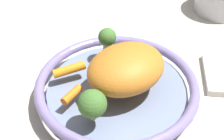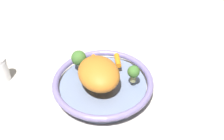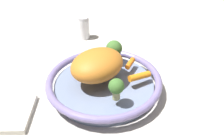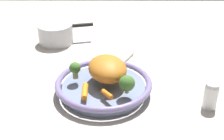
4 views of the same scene
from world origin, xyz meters
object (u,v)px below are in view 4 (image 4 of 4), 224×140
(broccoli_floret_small, at_px, (127,83))
(dish_towel, at_px, (113,56))
(broccoli_floret_mid, at_px, (75,69))
(salt_shaker, at_px, (211,96))
(baby_carrot_back, at_px, (107,94))
(saucepan, at_px, (56,34))
(roast_chicken_piece, at_px, (107,69))
(serving_bowl, at_px, (104,86))
(baby_carrot_center, at_px, (85,91))

(broccoli_floret_small, distance_m, dish_towel, 0.33)
(broccoli_floret_mid, bearing_deg, salt_shaker, 77.06)
(baby_carrot_back, distance_m, saucepan, 0.54)
(roast_chicken_piece, relative_size, salt_shaker, 1.77)
(serving_bowl, height_order, baby_carrot_back, baby_carrot_back)
(salt_shaker, xyz_separation_m, saucepan, (-0.47, -0.53, 0.00))
(dish_towel, bearing_deg, baby_carrot_back, -2.85)
(baby_carrot_center, relative_size, broccoli_floret_small, 1.11)
(saucepan, relative_size, dish_towel, 1.89)
(serving_bowl, bearing_deg, broccoli_floret_small, 45.18)
(baby_carrot_center, relative_size, dish_towel, 0.50)
(broccoli_floret_mid, xyz_separation_m, salt_shaker, (0.09, 0.41, -0.04))
(broccoli_floret_mid, bearing_deg, baby_carrot_back, 44.72)
(broccoli_floret_small, bearing_deg, serving_bowl, -134.82)
(serving_bowl, distance_m, broccoli_floret_mid, 0.11)
(baby_carrot_back, bearing_deg, serving_bowl, -171.53)
(serving_bowl, distance_m, baby_carrot_center, 0.10)
(roast_chicken_piece, distance_m, baby_carrot_back, 0.11)
(salt_shaker, distance_m, saucepan, 0.71)
(dish_towel, bearing_deg, saucepan, -120.48)
(roast_chicken_piece, height_order, broccoli_floret_small, roast_chicken_piece)
(broccoli_floret_mid, bearing_deg, broccoli_floret_small, 62.26)
(baby_carrot_back, relative_size, broccoli_floret_small, 0.79)
(broccoli_floret_mid, height_order, saucepan, broccoli_floret_mid)
(baby_carrot_center, distance_m, salt_shaker, 0.37)
(baby_carrot_center, height_order, saucepan, saucepan)
(serving_bowl, height_order, saucepan, saucepan)
(baby_carrot_back, distance_m, salt_shaker, 0.30)
(baby_carrot_center, distance_m, dish_towel, 0.34)
(broccoli_floret_mid, distance_m, broccoli_floret_small, 0.18)
(broccoli_floret_small, bearing_deg, dish_towel, -172.85)
(roast_chicken_piece, xyz_separation_m, baby_carrot_back, (0.10, 0.00, -0.03))
(serving_bowl, bearing_deg, baby_carrot_back, 8.47)
(broccoli_floret_mid, xyz_separation_m, dish_towel, (-0.24, 0.12, -0.07))
(roast_chicken_piece, relative_size, broccoli_floret_mid, 2.68)
(roast_chicken_piece, height_order, baby_carrot_center, roast_chicken_piece)
(broccoli_floret_small, bearing_deg, broccoli_floret_mid, -117.74)
(saucepan, bearing_deg, broccoli_floret_mid, 18.33)
(serving_bowl, height_order, baby_carrot_center, baby_carrot_center)
(broccoli_floret_mid, bearing_deg, dish_towel, 152.97)
(baby_carrot_back, bearing_deg, saucepan, -154.68)
(baby_carrot_center, bearing_deg, serving_bowl, 145.70)
(broccoli_floret_mid, height_order, dish_towel, broccoli_floret_mid)
(broccoli_floret_mid, bearing_deg, saucepan, -161.67)
(baby_carrot_back, distance_m, dish_towel, 0.34)
(serving_bowl, xyz_separation_m, baby_carrot_center, (0.08, -0.05, 0.03))
(saucepan, bearing_deg, salt_shaker, 48.37)
(baby_carrot_center, relative_size, baby_carrot_back, 1.39)
(baby_carrot_center, xyz_separation_m, saucepan, (-0.47, -0.16, -0.01))
(serving_bowl, height_order, broccoli_floret_mid, broccoli_floret_mid)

